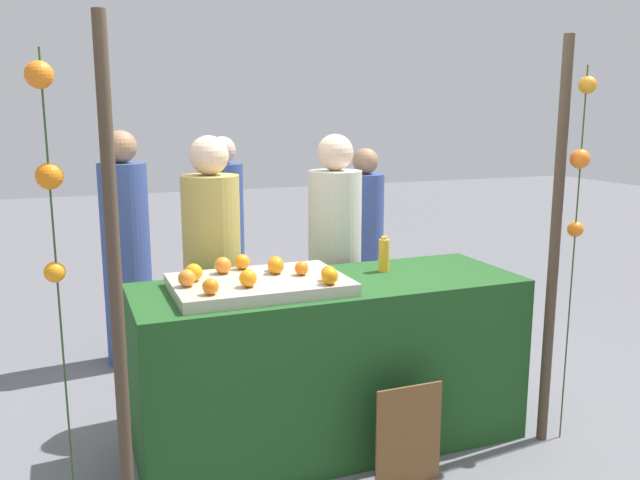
# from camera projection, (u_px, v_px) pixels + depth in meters

# --- Properties ---
(ground_plane) EXTENTS (24.00, 24.00, 0.00)m
(ground_plane) POSITION_uv_depth(u_px,v_px,m) (330.00, 440.00, 3.67)
(ground_plane) COLOR slate
(stall_counter) EXTENTS (2.07, 0.74, 0.91)m
(stall_counter) POSITION_uv_depth(u_px,v_px,m) (330.00, 363.00, 3.58)
(stall_counter) COLOR #1E4C1E
(stall_counter) RESTS_ON ground_plane
(orange_tray) EXTENTS (0.87, 0.58, 0.06)m
(orange_tray) POSITION_uv_depth(u_px,v_px,m) (259.00, 284.00, 3.33)
(orange_tray) COLOR #B2AD99
(orange_tray) RESTS_ON stall_counter
(orange_0) EXTENTS (0.08, 0.08, 0.08)m
(orange_0) POSITION_uv_depth(u_px,v_px,m) (330.00, 276.00, 3.20)
(orange_0) COLOR orange
(orange_0) RESTS_ON orange_tray
(orange_1) EXTENTS (0.09, 0.09, 0.09)m
(orange_1) POSITION_uv_depth(u_px,v_px,m) (276.00, 266.00, 3.41)
(orange_1) COLOR orange
(orange_1) RESTS_ON orange_tray
(orange_2) EXTENTS (0.09, 0.09, 0.09)m
(orange_2) POSITION_uv_depth(u_px,v_px,m) (248.00, 278.00, 3.15)
(orange_2) COLOR orange
(orange_2) RESTS_ON orange_tray
(orange_3) EXTENTS (0.08, 0.08, 0.08)m
(orange_3) POSITION_uv_depth(u_px,v_px,m) (210.00, 287.00, 3.02)
(orange_3) COLOR orange
(orange_3) RESTS_ON orange_tray
(orange_4) EXTENTS (0.08, 0.08, 0.08)m
(orange_4) POSITION_uv_depth(u_px,v_px,m) (329.00, 273.00, 3.27)
(orange_4) COLOR orange
(orange_4) RESTS_ON orange_tray
(orange_5) EXTENTS (0.08, 0.08, 0.08)m
(orange_5) POSITION_uv_depth(u_px,v_px,m) (187.00, 278.00, 3.16)
(orange_5) COLOR orange
(orange_5) RESTS_ON orange_tray
(orange_6) EXTENTS (0.09, 0.09, 0.09)m
(orange_6) POSITION_uv_depth(u_px,v_px,m) (223.00, 265.00, 3.41)
(orange_6) COLOR orange
(orange_6) RESTS_ON orange_tray
(orange_7) EXTENTS (0.08, 0.08, 0.08)m
(orange_7) POSITION_uv_depth(u_px,v_px,m) (242.00, 262.00, 3.51)
(orange_7) COLOR orange
(orange_7) RESTS_ON orange_tray
(orange_8) EXTENTS (0.08, 0.08, 0.08)m
(orange_8) POSITION_uv_depth(u_px,v_px,m) (276.00, 263.00, 3.48)
(orange_8) COLOR orange
(orange_8) RESTS_ON orange_tray
(orange_9) EXTENTS (0.09, 0.09, 0.09)m
(orange_9) POSITION_uv_depth(u_px,v_px,m) (193.00, 272.00, 3.26)
(orange_9) COLOR orange
(orange_9) RESTS_ON orange_tray
(orange_10) EXTENTS (0.07, 0.07, 0.07)m
(orange_10) POSITION_uv_depth(u_px,v_px,m) (302.00, 268.00, 3.39)
(orange_10) COLOR orange
(orange_10) RESTS_ON orange_tray
(juice_bottle) EXTENTS (0.06, 0.06, 0.20)m
(juice_bottle) POSITION_uv_depth(u_px,v_px,m) (384.00, 255.00, 3.71)
(juice_bottle) COLOR gold
(juice_bottle) RESTS_ON stall_counter
(chalkboard_sign) EXTENTS (0.35, 0.03, 0.53)m
(chalkboard_sign) POSITION_uv_depth(u_px,v_px,m) (408.00, 436.00, 3.19)
(chalkboard_sign) COLOR brown
(chalkboard_sign) RESTS_ON ground_plane
(vendor_left) EXTENTS (0.34, 0.34, 1.67)m
(vendor_left) POSITION_uv_depth(u_px,v_px,m) (213.00, 288.00, 3.88)
(vendor_left) COLOR tan
(vendor_left) RESTS_ON ground_plane
(vendor_right) EXTENTS (0.33, 0.33, 1.67)m
(vendor_right) POSITION_uv_depth(u_px,v_px,m) (335.00, 275.00, 4.19)
(vendor_right) COLOR beige
(vendor_right) RESTS_ON ground_plane
(crowd_person_0) EXTENTS (0.32, 0.32, 1.61)m
(crowd_person_0) POSITION_uv_depth(u_px,v_px,m) (225.00, 242.00, 5.40)
(crowd_person_0) COLOR #384C8C
(crowd_person_0) RESTS_ON ground_plane
(crowd_person_1) EXTENTS (0.34, 0.34, 1.68)m
(crowd_person_1) POSITION_uv_depth(u_px,v_px,m) (127.00, 257.00, 4.69)
(crowd_person_1) COLOR #384C8C
(crowd_person_1) RESTS_ON ground_plane
(crowd_person_2) EXTENTS (0.31, 0.31, 1.52)m
(crowd_person_2) POSITION_uv_depth(u_px,v_px,m) (364.00, 249.00, 5.32)
(crowd_person_2) COLOR #384C8C
(crowd_person_2) RESTS_ON ground_plane
(canopy_post_left) EXTENTS (0.06, 0.06, 2.19)m
(canopy_post_left) POSITION_uv_depth(u_px,v_px,m) (116.00, 289.00, 2.68)
(canopy_post_left) COLOR #473828
(canopy_post_left) RESTS_ON ground_plane
(canopy_post_right) EXTENTS (0.06, 0.06, 2.19)m
(canopy_post_right) POSITION_uv_depth(u_px,v_px,m) (554.00, 248.00, 3.48)
(canopy_post_right) COLOR #473828
(canopy_post_right) RESTS_ON ground_plane
(garland_strand_left) EXTENTS (0.11, 0.11, 2.04)m
(garland_strand_left) POSITION_uv_depth(u_px,v_px,m) (47.00, 164.00, 2.48)
(garland_strand_left) COLOR #2D4C23
(garland_strand_left) RESTS_ON ground_plane
(garland_strand_right) EXTENTS (0.11, 0.11, 2.04)m
(garland_strand_right) POSITION_uv_depth(u_px,v_px,m) (581.00, 160.00, 3.41)
(garland_strand_right) COLOR #2D4C23
(garland_strand_right) RESTS_ON ground_plane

